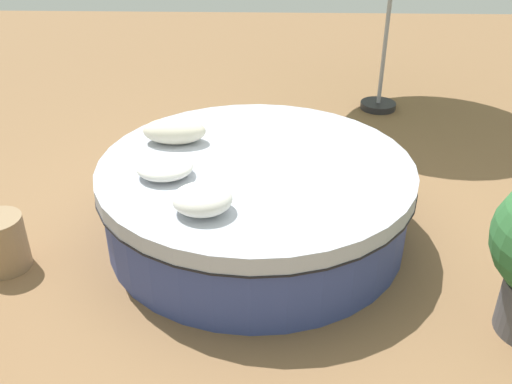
% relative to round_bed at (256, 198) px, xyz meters
% --- Properties ---
extents(ground_plane, '(16.00, 16.00, 0.00)m').
position_rel_round_bed_xyz_m(ground_plane, '(0.00, 0.00, -0.34)').
color(ground_plane, olive).
extents(round_bed, '(2.50, 2.50, 0.66)m').
position_rel_round_bed_xyz_m(round_bed, '(0.00, 0.00, 0.00)').
color(round_bed, '#38478C').
rests_on(round_bed, ground_plane).
extents(throw_pillow_0, '(0.52, 0.29, 0.21)m').
position_rel_round_bed_xyz_m(throw_pillow_0, '(-0.69, 0.36, 0.42)').
color(throw_pillow_0, beige).
rests_on(throw_pillow_0, round_bed).
extents(throw_pillow_1, '(0.42, 0.38, 0.14)m').
position_rel_round_bed_xyz_m(throw_pillow_1, '(-0.67, -0.23, 0.39)').
color(throw_pillow_1, white).
rests_on(throw_pillow_1, round_bed).
extents(throw_pillow_2, '(0.41, 0.36, 0.19)m').
position_rel_round_bed_xyz_m(throw_pillow_2, '(-0.34, -0.72, 0.41)').
color(throw_pillow_2, white).
rests_on(throw_pillow_2, round_bed).
extents(side_table, '(0.36, 0.36, 0.44)m').
position_rel_round_bed_xyz_m(side_table, '(-1.89, -0.52, -0.12)').
color(side_table, '#997A56').
rests_on(side_table, ground_plane).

